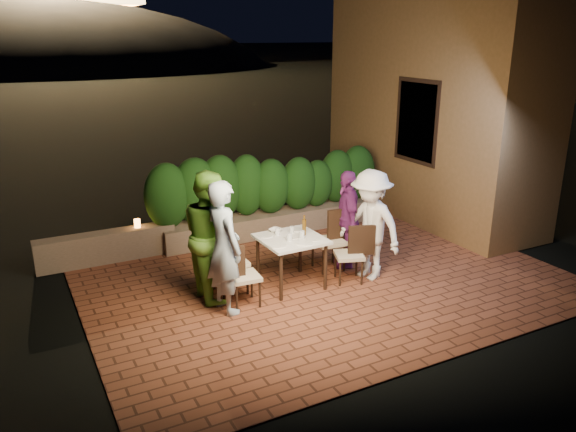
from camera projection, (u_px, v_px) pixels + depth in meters
ground at (328, 281)px, 8.49m from camera, size 400.00×400.00×0.00m
terrace_floor at (311, 273)px, 8.93m from camera, size 7.00×6.00×0.15m
building_wall at (434, 90)px, 10.98m from camera, size 1.60×5.00×5.00m
window_pane at (418, 121)px, 10.37m from camera, size 0.08×1.00×1.40m
window_frame at (417, 121)px, 10.36m from camera, size 0.06×1.15×1.55m
planter at (272, 222)px, 10.45m from camera, size 4.20×0.55×0.40m
hedge at (272, 183)px, 10.21m from camera, size 4.00×0.70×1.10m
parapet at (107, 247)px, 9.11m from camera, size 2.20×0.30×0.50m
hill at (55, 106)px, 61.15m from camera, size 52.00×40.00×22.00m
dining_table at (291, 262)px, 8.19m from camera, size 0.90×0.90×0.75m
plate_nw at (278, 245)px, 7.77m from camera, size 0.24×0.24×0.01m
plate_sw at (266, 236)px, 8.13m from camera, size 0.21×0.21×0.01m
plate_ne at (314, 239)px, 8.00m from camera, size 0.21×0.21×0.01m
plate_se at (298, 229)px, 8.39m from camera, size 0.21×0.21×0.01m
plate_centre at (291, 237)px, 8.09m from camera, size 0.21×0.21×0.01m
plate_front at (304, 243)px, 7.86m from camera, size 0.25×0.25×0.01m
glass_nw at (289, 237)px, 7.92m from camera, size 0.07×0.07×0.12m
glass_sw at (277, 232)px, 8.15m from camera, size 0.07×0.07×0.11m
glass_ne at (302, 235)px, 8.01m from camera, size 0.07×0.07×0.12m
glass_se at (292, 230)px, 8.24m from camera, size 0.06×0.06×0.11m
beer_bottle at (304, 225)px, 8.14m from camera, size 0.06×0.06×0.30m
bowl at (276, 230)px, 8.31m from camera, size 0.24×0.24×0.05m
chair_left_front at (244, 275)px, 7.59m from camera, size 0.43×0.43×0.87m
chair_left_back at (230, 261)px, 7.95m from camera, size 0.45×0.45×0.96m
chair_right_front at (349, 254)px, 8.32m from camera, size 0.52×0.52×0.87m
chair_right_back at (329, 240)px, 8.75m from camera, size 0.48×0.48×0.97m
diner_blue at (224, 247)px, 7.30m from camera, size 0.52×0.71×1.80m
diner_green at (210, 235)px, 7.71m from camera, size 0.70×0.89×1.82m
diner_white at (370, 225)px, 8.33m from camera, size 0.89×1.21×1.68m
diner_purple at (347, 219)px, 8.80m from camera, size 0.70×0.99×1.56m
parapet_lamp at (137, 223)px, 9.24m from camera, size 0.10×0.10×0.14m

